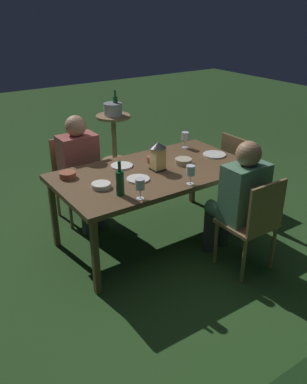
# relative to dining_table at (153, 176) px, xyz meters

# --- Properties ---
(ground_plane) EXTENTS (16.00, 16.00, 0.00)m
(ground_plane) POSITION_rel_dining_table_xyz_m (0.00, 0.00, -0.69)
(ground_plane) COLOR #26471E
(dining_table) EXTENTS (1.82, 1.00, 0.74)m
(dining_table) POSITION_rel_dining_table_xyz_m (0.00, 0.00, 0.00)
(dining_table) COLOR brown
(dining_table) RESTS_ON ground
(chair_head_near) EXTENTS (0.40, 0.42, 0.87)m
(chair_head_near) POSITION_rel_dining_table_xyz_m (-1.16, 0.00, -0.20)
(chair_head_near) COLOR brown
(chair_head_near) RESTS_ON ground
(chair_side_right_a) EXTENTS (0.42, 0.40, 0.87)m
(chair_side_right_a) POSITION_rel_dining_table_xyz_m (-0.41, 0.89, -0.20)
(chair_side_right_a) COLOR brown
(chair_side_right_a) RESTS_ON ground
(person_in_green) EXTENTS (0.38, 0.47, 1.15)m
(person_in_green) POSITION_rel_dining_table_xyz_m (-0.41, 0.69, -0.05)
(person_in_green) COLOR #4C7A5B
(person_in_green) RESTS_ON ground
(chair_side_left_b) EXTENTS (0.42, 0.40, 0.87)m
(chair_side_left_b) POSITION_rel_dining_table_xyz_m (0.41, -0.89, -0.20)
(chair_side_left_b) COLOR brown
(chair_side_left_b) RESTS_ON ground
(person_in_rust) EXTENTS (0.38, 0.47, 1.15)m
(person_in_rust) POSITION_rel_dining_table_xyz_m (0.41, -0.69, -0.05)
(person_in_rust) COLOR #9E4C47
(person_in_rust) RESTS_ON ground
(lantern_centerpiece) EXTENTS (0.15, 0.15, 0.27)m
(lantern_centerpiece) POSITION_rel_dining_table_xyz_m (-0.04, 0.01, 0.20)
(lantern_centerpiece) COLOR black
(lantern_centerpiece) RESTS_ON dining_table
(green_bottle_on_table) EXTENTS (0.07, 0.07, 0.29)m
(green_bottle_on_table) POSITION_rel_dining_table_xyz_m (0.51, 0.28, 0.16)
(green_bottle_on_table) COLOR #144723
(green_bottle_on_table) RESTS_ON dining_table
(wine_glass_a) EXTENTS (0.08, 0.08, 0.17)m
(wine_glass_a) POSITION_rel_dining_table_xyz_m (-0.09, 0.43, 0.17)
(wine_glass_a) COLOR silver
(wine_glass_a) RESTS_ON dining_table
(wine_glass_b) EXTENTS (0.08, 0.08, 0.17)m
(wine_glass_b) POSITION_rel_dining_table_xyz_m (0.42, 0.43, 0.17)
(wine_glass_b) COLOR silver
(wine_glass_b) RESTS_ON dining_table
(wine_glass_c) EXTENTS (0.08, 0.08, 0.17)m
(wine_glass_c) POSITION_rel_dining_table_xyz_m (-0.64, -0.34, 0.17)
(wine_glass_c) COLOR silver
(wine_glass_c) RESTS_ON dining_table
(plate_a) EXTENTS (0.23, 0.23, 0.01)m
(plate_a) POSITION_rel_dining_table_xyz_m (-0.74, 0.01, 0.06)
(plate_a) COLOR silver
(plate_a) RESTS_ON dining_table
(plate_b) EXTENTS (0.21, 0.21, 0.01)m
(plate_b) POSITION_rel_dining_table_xyz_m (0.19, -0.25, 0.06)
(plate_b) COLOR white
(plate_b) RESTS_ON dining_table
(plate_c) EXTENTS (0.20, 0.20, 0.01)m
(plate_c) POSITION_rel_dining_table_xyz_m (0.23, 0.10, 0.06)
(plate_c) COLOR white
(plate_c) RESTS_ON dining_table
(bowl_olives) EXTENTS (0.16, 0.16, 0.05)m
(bowl_olives) POSITION_rel_dining_table_xyz_m (-0.33, 0.02, 0.08)
(bowl_olives) COLOR #BCAD8E
(bowl_olives) RESTS_ON dining_table
(bowl_bread) EXTENTS (0.13, 0.13, 0.06)m
(bowl_bread) POSITION_rel_dining_table_xyz_m (-0.12, -0.18, 0.08)
(bowl_bread) COLOR #9E5138
(bowl_bread) RESTS_ON dining_table
(bowl_salad) EXTENTS (0.16, 0.16, 0.04)m
(bowl_salad) POSITION_rel_dining_table_xyz_m (0.58, 0.07, 0.07)
(bowl_salad) COLOR silver
(bowl_salad) RESTS_ON dining_table
(bowl_dip) EXTENTS (0.15, 0.15, 0.05)m
(bowl_dip) POSITION_rel_dining_table_xyz_m (0.72, -0.29, 0.08)
(bowl_dip) COLOR #9E5138
(bowl_dip) RESTS_ON dining_table
(side_table) EXTENTS (0.49, 0.49, 0.69)m
(side_table) POSITION_rel_dining_table_xyz_m (-0.74, -2.11, -0.23)
(side_table) COLOR #9E7A51
(side_table) RESTS_ON ground
(ice_bucket) EXTENTS (0.26, 0.26, 0.34)m
(ice_bucket) POSITION_rel_dining_table_xyz_m (-0.75, -2.11, 0.10)
(ice_bucket) COLOR #B2B7BF
(ice_bucket) RESTS_ON side_table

